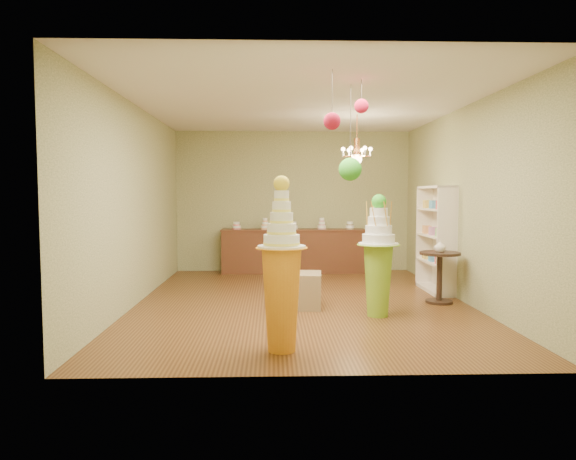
{
  "coord_description": "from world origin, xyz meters",
  "views": [
    {
      "loc": [
        -0.45,
        -7.82,
        1.66
      ],
      "look_at": [
        -0.21,
        0.0,
        1.11
      ],
      "focal_mm": 32.0,
      "sensor_mm": 36.0,
      "label": 1
    }
  ],
  "objects_px": {
    "pedestal_green": "(378,264)",
    "round_table": "(440,270)",
    "pedestal_orange": "(282,284)",
    "sideboard": "(293,250)"
  },
  "relations": [
    {
      "from": "sideboard",
      "to": "pedestal_orange",
      "type": "bearing_deg",
      "value": -93.69
    },
    {
      "from": "pedestal_green",
      "to": "pedestal_orange",
      "type": "height_order",
      "value": "pedestal_orange"
    },
    {
      "from": "pedestal_orange",
      "to": "round_table",
      "type": "xyz_separation_m",
      "value": [
        2.45,
        2.33,
        -0.21
      ]
    },
    {
      "from": "pedestal_green",
      "to": "sideboard",
      "type": "height_order",
      "value": "pedestal_green"
    },
    {
      "from": "sideboard",
      "to": "round_table",
      "type": "distance_m",
      "value": 3.76
    },
    {
      "from": "pedestal_green",
      "to": "pedestal_orange",
      "type": "distance_m",
      "value": 2.02
    },
    {
      "from": "pedestal_green",
      "to": "round_table",
      "type": "relative_size",
      "value": 2.12
    },
    {
      "from": "pedestal_green",
      "to": "pedestal_orange",
      "type": "xyz_separation_m",
      "value": [
        -1.34,
        -1.51,
        0.0
      ]
    },
    {
      "from": "sideboard",
      "to": "round_table",
      "type": "bearing_deg",
      "value": -56.09
    },
    {
      "from": "pedestal_orange",
      "to": "sideboard",
      "type": "xyz_separation_m",
      "value": [
        0.35,
        5.45,
        -0.24
      ]
    }
  ]
}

